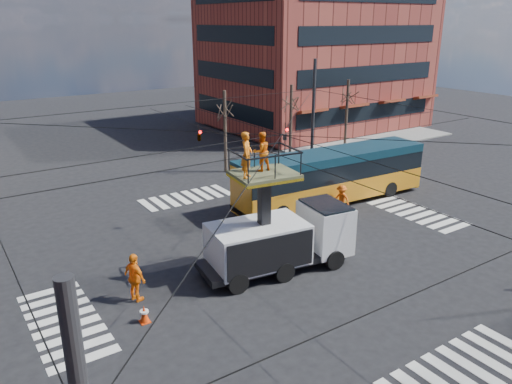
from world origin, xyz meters
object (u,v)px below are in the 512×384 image
Objects in this scene: worker_ground at (135,278)px; flagger at (341,199)px; city_bus at (332,175)px; utility_truck at (280,226)px; traffic_cone at (144,314)px.

worker_ground is 1.21× the size of flagger.
worker_ground is (-14.30, -4.35, -0.70)m from city_bus.
city_bus is at bearing 41.76° from utility_truck.
utility_truck is at bearing -115.57° from worker_ground.
utility_truck is at bearing -142.38° from city_bus.
flagger is at bearing -96.22° from worker_ground.
utility_truck is 4.29× the size of flagger.
utility_truck is 9.49m from city_bus.
utility_truck reaches higher than traffic_cone.
flagger is (-0.76, -1.75, -0.88)m from city_bus.
utility_truck is 6.60m from worker_ground.
traffic_cone is (-6.76, -0.66, -1.74)m from utility_truck.
city_bus reaches higher than traffic_cone.
flagger is (13.54, 2.60, -0.18)m from worker_ground.
traffic_cone is 0.41× the size of flagger.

